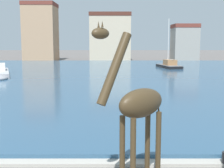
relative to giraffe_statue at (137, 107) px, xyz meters
The scene contains 8 objects.
harbor_water 29.16m from the giraffe_statue, 92.88° to the left, with size 91.69×54.20×0.27m, color #2D5170.
quay_edge_coping 3.22m from the giraffe_statue, 130.81° to the left, with size 91.69×0.50×0.12m, color #ADA89E.
giraffe_statue is the anchor object (origin of this frame).
sailboat_black 39.12m from the giraffe_statue, 78.56° to the left, with size 3.30×6.68×7.55m.
mooring_bollard 4.06m from the giraffe_statue, 26.47° to the left, with size 0.24×0.24×0.50m, color #232326.
townhouse_corner_house 61.24m from the giraffe_statue, 105.22° to the left, with size 6.67×7.41×12.36m.
townhouse_wide_warehouse 59.14m from the giraffe_statue, 91.08° to the left, with size 8.76×6.46×10.24m.
townhouse_end_terrace 60.40m from the giraffe_statue, 75.73° to the left, with size 5.23×5.92×7.84m.
Camera 1 is at (0.74, -1.74, 4.17)m, focal length 49.53 mm.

